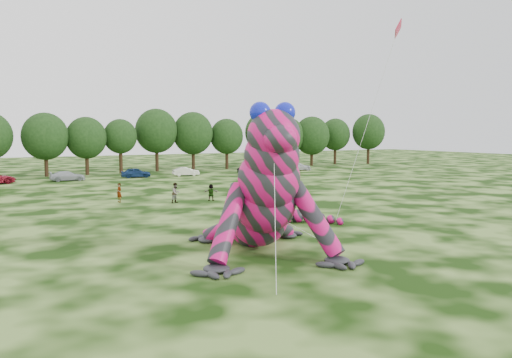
{
  "coord_description": "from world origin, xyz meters",
  "views": [
    {
      "loc": [
        -18.13,
        -23.03,
        6.64
      ],
      "look_at": [
        -4.8,
        1.38,
        4.0
      ],
      "focal_mm": 35.0,
      "sensor_mm": 36.0,
      "label": 1
    }
  ],
  "objects_px": {
    "car_7": "(298,166)",
    "spectator_5": "(211,192)",
    "tree_11": "(193,141)",
    "tree_12": "(227,144)",
    "tree_9": "(120,146)",
    "tree_14": "(288,142)",
    "car_6": "(252,170)",
    "inflatable_gecko": "(254,176)",
    "tree_17": "(368,139)",
    "tree_7": "(46,145)",
    "tree_13": "(263,140)",
    "flying_kite": "(394,42)",
    "car_3": "(67,176)",
    "tree_8": "(87,146)",
    "spectator_1": "(176,193)",
    "spectator_0": "(119,193)",
    "car_4": "(136,173)",
    "car_5": "(186,172)",
    "tree_16": "(335,141)",
    "tree_15": "(312,141)",
    "tree_10": "(157,140)"
  },
  "relations": [
    {
      "from": "car_7",
      "to": "spectator_5",
      "type": "relative_size",
      "value": 2.98
    },
    {
      "from": "tree_11",
      "to": "tree_12",
      "type": "height_order",
      "value": "tree_11"
    },
    {
      "from": "tree_9",
      "to": "tree_14",
      "type": "xyz_separation_m",
      "value": [
        32.4,
        1.38,
        0.36
      ]
    },
    {
      "from": "car_6",
      "to": "inflatable_gecko",
      "type": "bearing_deg",
      "value": 156.73
    },
    {
      "from": "tree_14",
      "to": "car_7",
      "type": "xyz_separation_m",
      "value": [
        -4.38,
        -10.19,
        -4.0
      ]
    },
    {
      "from": "tree_14",
      "to": "tree_17",
      "type": "bearing_deg",
      "value": -6.36
    },
    {
      "from": "tree_7",
      "to": "tree_13",
      "type": "distance_m",
      "value": 37.21
    },
    {
      "from": "flying_kite",
      "to": "tree_9",
      "type": "bearing_deg",
      "value": 96.98
    },
    {
      "from": "inflatable_gecko",
      "to": "flying_kite",
      "type": "xyz_separation_m",
      "value": [
        12.02,
        1.44,
        8.87
      ]
    },
    {
      "from": "car_3",
      "to": "car_7",
      "type": "bearing_deg",
      "value": -89.41
    },
    {
      "from": "tree_8",
      "to": "spectator_1",
      "type": "height_order",
      "value": "tree_8"
    },
    {
      "from": "car_7",
      "to": "spectator_0",
      "type": "height_order",
      "value": "spectator_0"
    },
    {
      "from": "tree_13",
      "to": "spectator_0",
      "type": "relative_size",
      "value": 5.55
    },
    {
      "from": "inflatable_gecko",
      "to": "tree_7",
      "type": "xyz_separation_m",
      "value": [
        -5.68,
        54.42,
        0.66
      ]
    },
    {
      "from": "car_4",
      "to": "car_5",
      "type": "bearing_deg",
      "value": -86.32
    },
    {
      "from": "tree_12",
      "to": "tree_16",
      "type": "relative_size",
      "value": 0.96
    },
    {
      "from": "car_6",
      "to": "car_4",
      "type": "bearing_deg",
      "value": 87.7
    },
    {
      "from": "tree_8",
      "to": "spectator_5",
      "type": "bearing_deg",
      "value": -81.82
    },
    {
      "from": "tree_8",
      "to": "car_3",
      "type": "height_order",
      "value": "tree_8"
    },
    {
      "from": "car_6",
      "to": "spectator_5",
      "type": "bearing_deg",
      "value": 149.24
    },
    {
      "from": "tree_11",
      "to": "tree_13",
      "type": "height_order",
      "value": "tree_13"
    },
    {
      "from": "tree_8",
      "to": "car_5",
      "type": "height_order",
      "value": "tree_8"
    },
    {
      "from": "tree_15",
      "to": "spectator_1",
      "type": "xyz_separation_m",
      "value": [
        -41.04,
        -36.65,
        -3.87
      ]
    },
    {
      "from": "car_5",
      "to": "spectator_1",
      "type": "xyz_separation_m",
      "value": [
        -11.06,
        -26.76,
        0.3
      ]
    },
    {
      "from": "tree_13",
      "to": "tree_14",
      "type": "xyz_separation_m",
      "value": [
        6.33,
        1.6,
        -0.36
      ]
    },
    {
      "from": "tree_14",
      "to": "car_5",
      "type": "height_order",
      "value": "tree_14"
    },
    {
      "from": "tree_9",
      "to": "spectator_5",
      "type": "bearing_deg",
      "value": -90.17
    },
    {
      "from": "tree_11",
      "to": "tree_14",
      "type": "xyz_separation_m",
      "value": [
        19.68,
        0.53,
        -0.33
      ]
    },
    {
      "from": "flying_kite",
      "to": "tree_16",
      "type": "bearing_deg",
      "value": 55.75
    },
    {
      "from": "tree_10",
      "to": "car_4",
      "type": "height_order",
      "value": "tree_10"
    },
    {
      "from": "tree_8",
      "to": "tree_16",
      "type": "xyz_separation_m",
      "value": [
        49.67,
        2.39,
        0.21
      ]
    },
    {
      "from": "car_5",
      "to": "car_7",
      "type": "xyz_separation_m",
      "value": [
        20.59,
        0.65,
        0.05
      ]
    },
    {
      "from": "tree_7",
      "to": "tree_9",
      "type": "height_order",
      "value": "tree_7"
    },
    {
      "from": "car_3",
      "to": "spectator_5",
      "type": "distance_m",
      "value": 28.87
    },
    {
      "from": "flying_kite",
      "to": "spectator_0",
      "type": "bearing_deg",
      "value": 125.98
    },
    {
      "from": "tree_8",
      "to": "tree_13",
      "type": "distance_m",
      "value": 31.36
    },
    {
      "from": "tree_7",
      "to": "tree_17",
      "type": "relative_size",
      "value": 0.92
    },
    {
      "from": "tree_7",
      "to": "car_5",
      "type": "bearing_deg",
      "value": -25.65
    },
    {
      "from": "spectator_5",
      "to": "tree_8",
      "type": "bearing_deg",
      "value": -54.0
    },
    {
      "from": "tree_8",
      "to": "car_7",
      "type": "height_order",
      "value": "tree_8"
    },
    {
      "from": "car_3",
      "to": "tree_13",
      "type": "bearing_deg",
      "value": -75.79
    },
    {
      "from": "tree_11",
      "to": "car_7",
      "type": "relative_size",
      "value": 2.09
    },
    {
      "from": "tree_16",
      "to": "car_4",
      "type": "xyz_separation_m",
      "value": [
        -44.37,
        -10.86,
        -3.96
      ]
    },
    {
      "from": "tree_7",
      "to": "spectator_5",
      "type": "height_order",
      "value": "tree_7"
    },
    {
      "from": "inflatable_gecko",
      "to": "tree_17",
      "type": "bearing_deg",
      "value": 58.36
    },
    {
      "from": "tree_16",
      "to": "car_3",
      "type": "height_order",
      "value": "tree_16"
    },
    {
      "from": "tree_8",
      "to": "spectator_5",
      "type": "xyz_separation_m",
      "value": [
        5.17,
        -36.0,
        -3.67
      ]
    },
    {
      "from": "tree_10",
      "to": "tree_17",
      "type": "height_order",
      "value": "tree_10"
    },
    {
      "from": "tree_12",
      "to": "car_5",
      "type": "relative_size",
      "value": 2.28
    },
    {
      "from": "tree_11",
      "to": "car_5",
      "type": "height_order",
      "value": "tree_11"
    }
  ]
}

